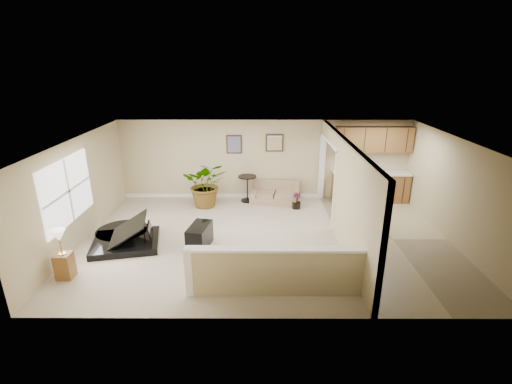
{
  "coord_description": "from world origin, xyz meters",
  "views": [
    {
      "loc": [
        -0.23,
        -8.29,
        4.22
      ],
      "look_at": [
        -0.26,
        0.4,
        1.11
      ],
      "focal_mm": 26.0,
      "sensor_mm": 36.0,
      "label": 1
    }
  ],
  "objects_px": {
    "piano": "(124,220)",
    "accent_table": "(247,185)",
    "loveseat": "(275,192)",
    "lamp_stand": "(63,258)",
    "palm_plant": "(206,184)",
    "small_plant": "(296,202)",
    "piano_bench": "(200,236)"
  },
  "relations": [
    {
      "from": "palm_plant",
      "to": "accent_table",
      "type": "bearing_deg",
      "value": 18.66
    },
    {
      "from": "piano_bench",
      "to": "lamp_stand",
      "type": "bearing_deg",
      "value": -152.54
    },
    {
      "from": "loveseat",
      "to": "accent_table",
      "type": "distance_m",
      "value": 0.89
    },
    {
      "from": "piano",
      "to": "palm_plant",
      "type": "distance_m",
      "value": 2.94
    },
    {
      "from": "accent_table",
      "to": "lamp_stand",
      "type": "distance_m",
      "value": 5.67
    },
    {
      "from": "piano",
      "to": "piano_bench",
      "type": "xyz_separation_m",
      "value": [
        1.82,
        -0.2,
        -0.33
      ]
    },
    {
      "from": "loveseat",
      "to": "palm_plant",
      "type": "bearing_deg",
      "value": -159.04
    },
    {
      "from": "palm_plant",
      "to": "small_plant",
      "type": "distance_m",
      "value": 2.76
    },
    {
      "from": "piano",
      "to": "palm_plant",
      "type": "bearing_deg",
      "value": 43.84
    },
    {
      "from": "piano",
      "to": "accent_table",
      "type": "distance_m",
      "value": 4.05
    },
    {
      "from": "loveseat",
      "to": "small_plant",
      "type": "distance_m",
      "value": 0.87
    },
    {
      "from": "piano",
      "to": "loveseat",
      "type": "relative_size",
      "value": 1.25
    },
    {
      "from": "piano_bench",
      "to": "loveseat",
      "type": "xyz_separation_m",
      "value": [
        1.92,
        3.04,
        0.04
      ]
    },
    {
      "from": "loveseat",
      "to": "lamp_stand",
      "type": "relative_size",
      "value": 1.52
    },
    {
      "from": "loveseat",
      "to": "lamp_stand",
      "type": "bearing_deg",
      "value": -125.64
    },
    {
      "from": "palm_plant",
      "to": "lamp_stand",
      "type": "xyz_separation_m",
      "value": [
        -2.39,
        -3.96,
        -0.24
      ]
    },
    {
      "from": "palm_plant",
      "to": "loveseat",
      "type": "bearing_deg",
      "value": 10.89
    },
    {
      "from": "loveseat",
      "to": "accent_table",
      "type": "bearing_deg",
      "value": -170.64
    },
    {
      "from": "piano_bench",
      "to": "loveseat",
      "type": "height_order",
      "value": "loveseat"
    },
    {
      "from": "piano",
      "to": "accent_table",
      "type": "relative_size",
      "value": 2.45
    },
    {
      "from": "loveseat",
      "to": "accent_table",
      "type": "height_order",
      "value": "loveseat"
    },
    {
      "from": "piano",
      "to": "accent_table",
      "type": "xyz_separation_m",
      "value": [
        2.88,
        2.84,
        -0.07
      ]
    },
    {
      "from": "small_plant",
      "to": "lamp_stand",
      "type": "xyz_separation_m",
      "value": [
        -5.09,
        -3.77,
        0.25
      ]
    },
    {
      "from": "piano",
      "to": "accent_table",
      "type": "height_order",
      "value": "piano"
    },
    {
      "from": "accent_table",
      "to": "lamp_stand",
      "type": "xyz_separation_m",
      "value": [
        -3.61,
        -4.37,
        -0.08
      ]
    },
    {
      "from": "loveseat",
      "to": "accent_table",
      "type": "relative_size",
      "value": 1.96
    },
    {
      "from": "loveseat",
      "to": "lamp_stand",
      "type": "distance_m",
      "value": 6.25
    },
    {
      "from": "palm_plant",
      "to": "small_plant",
      "type": "height_order",
      "value": "palm_plant"
    },
    {
      "from": "piano_bench",
      "to": "accent_table",
      "type": "distance_m",
      "value": 3.23
    },
    {
      "from": "palm_plant",
      "to": "lamp_stand",
      "type": "relative_size",
      "value": 1.33
    },
    {
      "from": "small_plant",
      "to": "lamp_stand",
      "type": "relative_size",
      "value": 0.45
    },
    {
      "from": "loveseat",
      "to": "lamp_stand",
      "type": "height_order",
      "value": "lamp_stand"
    }
  ]
}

